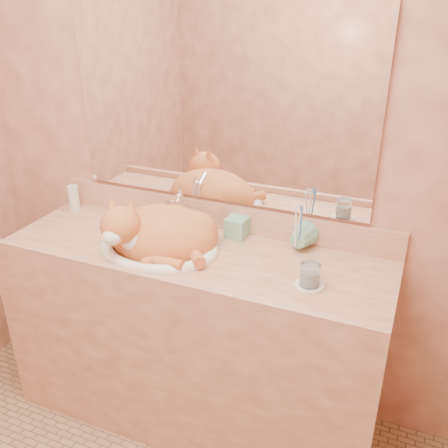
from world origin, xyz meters
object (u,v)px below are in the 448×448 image
at_px(toothbrush_cup, 297,242).
at_px(vanity_counter, 195,338).
at_px(water_glass, 310,274).
at_px(cat, 158,231).
at_px(sink_basin, 158,232).
at_px(soap_dispenser, 233,220).

bearing_deg(toothbrush_cup, vanity_counter, -157.91).
bearing_deg(water_glass, toothbrush_cup, 115.75).
xyz_separation_m(vanity_counter, cat, (-0.14, -0.02, 0.50)).
bearing_deg(cat, sink_basin, -49.45).
bearing_deg(cat, vanity_counter, -3.40).
height_order(toothbrush_cup, water_glass, toothbrush_cup).
bearing_deg(toothbrush_cup, soap_dispenser, 178.28).
distance_m(sink_basin, soap_dispenser, 0.31).
height_order(vanity_counter, water_glass, water_glass).
height_order(sink_basin, water_glass, sink_basin).
xyz_separation_m(sink_basin, toothbrush_cup, (0.53, 0.18, -0.03)).
xyz_separation_m(soap_dispenser, water_glass, (0.39, -0.23, -0.04)).
bearing_deg(toothbrush_cup, water_glass, -64.25).
bearing_deg(soap_dispenser, vanity_counter, -119.47).
relative_size(sink_basin, soap_dispenser, 2.52).
bearing_deg(sink_basin, water_glass, 3.50).
relative_size(vanity_counter, water_glass, 18.78).
relative_size(cat, soap_dispenser, 2.33).
bearing_deg(sink_basin, vanity_counter, 15.77).
xyz_separation_m(vanity_counter, toothbrush_cup, (0.39, 0.16, 0.48)).
height_order(vanity_counter, sink_basin, sink_basin).
xyz_separation_m(sink_basin, water_glass, (0.64, -0.05, -0.02)).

